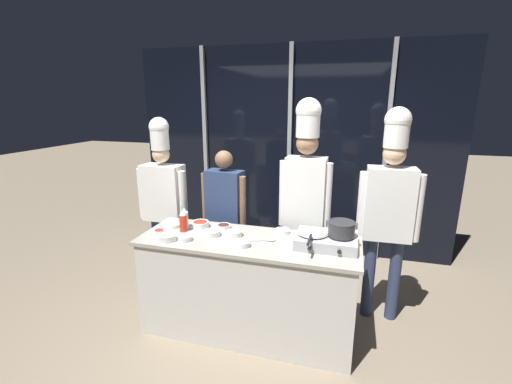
{
  "coord_description": "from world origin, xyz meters",
  "views": [
    {
      "loc": [
        0.79,
        -2.56,
        2.02
      ],
      "look_at": [
        0.0,
        0.25,
        1.23
      ],
      "focal_mm": 24.0,
      "sensor_mm": 36.0,
      "label": 1
    }
  ],
  "objects_px": {
    "prep_bowl_bean_sprouts": "(243,243)",
    "prep_bowl_chili_flakes": "(200,224)",
    "prep_bowl_noodles": "(173,225)",
    "portable_stove": "(326,240)",
    "stock_pot": "(341,228)",
    "squeeze_bottle_clear": "(185,218)",
    "prep_bowl_garlic": "(212,233)",
    "chef_head": "(164,193)",
    "prep_bowl_ginger": "(167,237)",
    "prep_bowl_chicken": "(282,231)",
    "chef_line": "(390,201)",
    "serving_spoon_slotted": "(267,240)",
    "prep_bowl_rice": "(185,238)",
    "chef_sous": "(306,186)",
    "prep_bowl_bell_pepper": "(159,232)",
    "prep_bowl_shrimp": "(234,233)",
    "person_guest": "(225,210)",
    "squeeze_bottle_chili": "(183,221)",
    "prep_bowl_soy_glaze": "(224,226)",
    "frying_pan": "(313,231)"
  },
  "relations": [
    {
      "from": "stock_pot",
      "to": "prep_bowl_noodles",
      "type": "bearing_deg",
      "value": 178.5
    },
    {
      "from": "prep_bowl_shrimp",
      "to": "prep_bowl_chicken",
      "type": "height_order",
      "value": "prep_bowl_shrimp"
    },
    {
      "from": "squeeze_bottle_chili",
      "to": "prep_bowl_ginger",
      "type": "bearing_deg",
      "value": -96.98
    },
    {
      "from": "prep_bowl_garlic",
      "to": "chef_head",
      "type": "bearing_deg",
      "value": 143.65
    },
    {
      "from": "prep_bowl_soy_glaze",
      "to": "prep_bowl_bean_sprouts",
      "type": "relative_size",
      "value": 1.07
    },
    {
      "from": "squeeze_bottle_clear",
      "to": "prep_bowl_bean_sprouts",
      "type": "bearing_deg",
      "value": -21.81
    },
    {
      "from": "stock_pot",
      "to": "chef_sous",
      "type": "distance_m",
      "value": 0.63
    },
    {
      "from": "prep_bowl_garlic",
      "to": "chef_line",
      "type": "xyz_separation_m",
      "value": [
        1.47,
        0.54,
        0.25
      ]
    },
    {
      "from": "prep_bowl_soy_glaze",
      "to": "prep_bowl_garlic",
      "type": "height_order",
      "value": "prep_bowl_garlic"
    },
    {
      "from": "prep_bowl_bean_sprouts",
      "to": "prep_bowl_chili_flakes",
      "type": "distance_m",
      "value": 0.59
    },
    {
      "from": "stock_pot",
      "to": "prep_bowl_chili_flakes",
      "type": "height_order",
      "value": "stock_pot"
    },
    {
      "from": "prep_bowl_garlic",
      "to": "serving_spoon_slotted",
      "type": "relative_size",
      "value": 0.62
    },
    {
      "from": "portable_stove",
      "to": "squeeze_bottle_clear",
      "type": "relative_size",
      "value": 2.55
    },
    {
      "from": "prep_bowl_rice",
      "to": "chef_sous",
      "type": "bearing_deg",
      "value": 37.45
    },
    {
      "from": "prep_bowl_bean_sprouts",
      "to": "chef_line",
      "type": "distance_m",
      "value": 1.35
    },
    {
      "from": "stock_pot",
      "to": "squeeze_bottle_clear",
      "type": "height_order",
      "value": "stock_pot"
    },
    {
      "from": "prep_bowl_bean_sprouts",
      "to": "serving_spoon_slotted",
      "type": "relative_size",
      "value": 0.51
    },
    {
      "from": "chef_head",
      "to": "prep_bowl_chicken",
      "type": "bearing_deg",
      "value": 166.85
    },
    {
      "from": "prep_bowl_chili_flakes",
      "to": "stock_pot",
      "type": "bearing_deg",
      "value": -4.84
    },
    {
      "from": "chef_line",
      "to": "prep_bowl_shrimp",
      "type": "bearing_deg",
      "value": 19.47
    },
    {
      "from": "squeeze_bottle_chili",
      "to": "prep_bowl_soy_glaze",
      "type": "xyz_separation_m",
      "value": [
        0.32,
        0.15,
        -0.07
      ]
    },
    {
      "from": "person_guest",
      "to": "stock_pot",
      "type": "bearing_deg",
      "value": 163.4
    },
    {
      "from": "frying_pan",
      "to": "prep_bowl_noodles",
      "type": "bearing_deg",
      "value": 178.01
    },
    {
      "from": "prep_bowl_chicken",
      "to": "prep_bowl_noodles",
      "type": "relative_size",
      "value": 1.04
    },
    {
      "from": "stock_pot",
      "to": "prep_bowl_noodles",
      "type": "xyz_separation_m",
      "value": [
        -1.51,
        0.04,
        -0.14
      ]
    },
    {
      "from": "portable_stove",
      "to": "serving_spoon_slotted",
      "type": "height_order",
      "value": "portable_stove"
    },
    {
      "from": "squeeze_bottle_clear",
      "to": "prep_bowl_chili_flakes",
      "type": "relative_size",
      "value": 1.2
    },
    {
      "from": "prep_bowl_rice",
      "to": "prep_bowl_noodles",
      "type": "height_order",
      "value": "prep_bowl_rice"
    },
    {
      "from": "stock_pot",
      "to": "prep_bowl_ginger",
      "type": "relative_size",
      "value": 1.59
    },
    {
      "from": "prep_bowl_bean_sprouts",
      "to": "prep_bowl_shrimp",
      "type": "bearing_deg",
      "value": 125.66
    },
    {
      "from": "prep_bowl_garlic",
      "to": "prep_bowl_chicken",
      "type": "relative_size",
      "value": 1.08
    },
    {
      "from": "squeeze_bottle_clear",
      "to": "person_guest",
      "type": "relative_size",
      "value": 0.12
    },
    {
      "from": "prep_bowl_shrimp",
      "to": "prep_bowl_chili_flakes",
      "type": "bearing_deg",
      "value": 163.74
    },
    {
      "from": "portable_stove",
      "to": "person_guest",
      "type": "bearing_deg",
      "value": 154.77
    },
    {
      "from": "person_guest",
      "to": "portable_stove",
      "type": "bearing_deg",
      "value": 161.25
    },
    {
      "from": "prep_bowl_noodles",
      "to": "portable_stove",
      "type": "bearing_deg",
      "value": -1.63
    },
    {
      "from": "prep_bowl_rice",
      "to": "person_guest",
      "type": "bearing_deg",
      "value": 83.06
    },
    {
      "from": "chef_sous",
      "to": "chef_line",
      "type": "xyz_separation_m",
      "value": [
        0.74,
        0.02,
        -0.09
      ]
    },
    {
      "from": "squeeze_bottle_clear",
      "to": "prep_bowl_garlic",
      "type": "distance_m",
      "value": 0.34
    },
    {
      "from": "portable_stove",
      "to": "prep_bowl_noodles",
      "type": "distance_m",
      "value": 1.4
    },
    {
      "from": "prep_bowl_garlic",
      "to": "chef_head",
      "type": "distance_m",
      "value": 1.01
    },
    {
      "from": "stock_pot",
      "to": "prep_bowl_shrimp",
      "type": "xyz_separation_m",
      "value": [
        -0.89,
        -0.0,
        -0.14
      ]
    },
    {
      "from": "chef_head",
      "to": "prep_bowl_bell_pepper",
      "type": "bearing_deg",
      "value": 118.89
    },
    {
      "from": "squeeze_bottle_clear",
      "to": "chef_line",
      "type": "xyz_separation_m",
      "value": [
        1.78,
        0.43,
        0.19
      ]
    },
    {
      "from": "squeeze_bottle_chili",
      "to": "prep_bowl_rice",
      "type": "height_order",
      "value": "squeeze_bottle_chili"
    },
    {
      "from": "prep_bowl_chili_flakes",
      "to": "person_guest",
      "type": "height_order",
      "value": "person_guest"
    },
    {
      "from": "prep_bowl_ginger",
      "to": "prep_bowl_noodles",
      "type": "xyz_separation_m",
      "value": [
        -0.11,
        0.29,
        -0.01
      ]
    },
    {
      "from": "prep_bowl_bell_pepper",
      "to": "prep_bowl_shrimp",
      "type": "distance_m",
      "value": 0.66
    },
    {
      "from": "prep_bowl_noodles",
      "to": "person_guest",
      "type": "bearing_deg",
      "value": 53.16
    },
    {
      "from": "prep_bowl_bell_pepper",
      "to": "prep_bowl_garlic",
      "type": "height_order",
      "value": "prep_bowl_garlic"
    }
  ]
}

